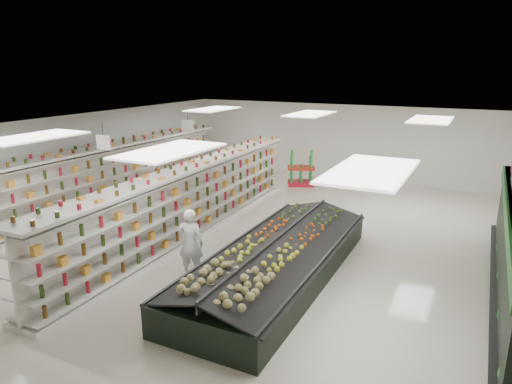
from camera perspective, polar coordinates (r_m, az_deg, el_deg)
The scene contains 12 objects.
floor at distance 13.44m, azimuth 0.38°, elevation -5.39°, with size 16.00×16.00×0.00m, color beige.
ceiling at distance 12.65m, azimuth 0.41°, elevation 8.27°, with size 14.00×16.00×0.02m, color white.
wall_back at distance 20.29m, azimuth 10.56°, elevation 6.21°, with size 14.00×0.02×3.20m, color white.
wall_left at distance 17.17m, azimuth -21.07°, elevation 3.75°, with size 0.02×16.00×3.20m, color white.
aisle_sign_near at distance 13.32m, azimuth -18.50°, elevation 5.90°, with size 0.52×0.06×0.75m.
aisle_sign_far at distance 16.35m, azimuth -8.53°, elevation 8.18°, with size 0.52×0.06×0.75m.
gondola_left at distance 16.74m, azimuth -18.53°, elevation 1.53°, with size 1.26×12.32×2.13m.
gondola_center at distance 13.44m, azimuth -8.17°, elevation -1.35°, with size 1.23×11.72×2.03m.
produce_island at distance 10.71m, azimuth 2.67°, elevation -8.38°, with size 2.51×6.81×1.01m.
soda_endcap at distance 18.86m, azimuth 5.65°, elevation 2.84°, with size 1.30×1.13×1.40m.
shopper_main at distance 10.72m, azimuth -8.17°, elevation -6.36°, with size 0.61×0.40×1.66m, color silver.
shopper_background at distance 18.22m, azimuth -1.25°, elevation 3.27°, with size 0.90×0.56×1.85m, color tan.
Camera 1 is at (5.58, -11.24, 4.80)m, focal length 32.00 mm.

